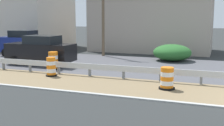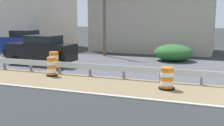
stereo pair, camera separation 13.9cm
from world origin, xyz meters
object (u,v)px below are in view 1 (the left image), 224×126
at_px(car_lead_near_lane, 41,50).
at_px(traffic_barrel_nearest, 167,79).
at_px(traffic_barrel_close, 51,68).
at_px(traffic_barrel_mid, 53,61).
at_px(car_trailing_near_lane, 25,43).
at_px(utility_pole_near, 103,9).

bearing_deg(car_lead_near_lane, traffic_barrel_nearest, 157.82).
bearing_deg(traffic_barrel_close, traffic_barrel_nearest, -96.18).
bearing_deg(traffic_barrel_mid, car_trailing_near_lane, 50.26).
relative_size(traffic_barrel_close, car_trailing_near_lane, 0.25).
height_order(traffic_barrel_nearest, traffic_barrel_close, traffic_barrel_close).
bearing_deg(utility_pole_near, traffic_barrel_nearest, -143.78).
distance_m(traffic_barrel_close, car_lead_near_lane, 4.26).
xyz_separation_m(car_lead_near_lane, car_trailing_near_lane, (3.46, 3.94, 0.06)).
bearing_deg(traffic_barrel_close, car_lead_near_lane, 41.62).
relative_size(traffic_barrel_close, car_lead_near_lane, 0.22).
height_order(traffic_barrel_close, utility_pole_near, utility_pole_near).
bearing_deg(car_trailing_near_lane, car_lead_near_lane, -40.16).
relative_size(traffic_barrel_close, utility_pole_near, 0.14).
relative_size(traffic_barrel_nearest, traffic_barrel_mid, 0.91).
bearing_deg(car_trailing_near_lane, traffic_barrel_close, -43.34).
distance_m(traffic_barrel_nearest, utility_pole_near, 12.57).
height_order(traffic_barrel_mid, car_trailing_near_lane, car_trailing_near_lane).
xyz_separation_m(traffic_barrel_close, car_trailing_near_lane, (6.62, 6.75, 0.60)).
xyz_separation_m(traffic_barrel_nearest, traffic_barrel_close, (0.71, 6.59, 0.02)).
xyz_separation_m(traffic_barrel_nearest, traffic_barrel_mid, (2.57, 7.61, 0.05)).
bearing_deg(traffic_barrel_nearest, car_trailing_near_lane, 61.20).
relative_size(traffic_barrel_nearest, utility_pole_near, 0.13).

